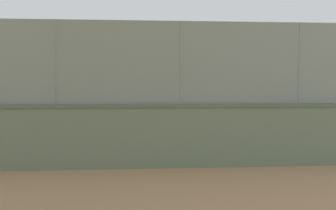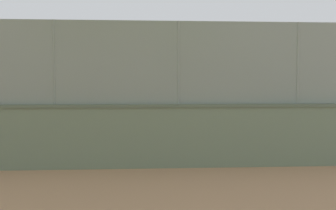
{
  "view_description": "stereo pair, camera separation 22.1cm",
  "coord_description": "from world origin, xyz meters",
  "px_view_note": "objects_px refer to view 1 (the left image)",
  "views": [
    {
      "loc": [
        1.27,
        19.05,
        2.16
      ],
      "look_at": [
        0.28,
        4.25,
        1.36
      ],
      "focal_mm": 41.32,
      "sensor_mm": 36.0,
      "label": 1
    },
    {
      "loc": [
        1.05,
        19.06,
        2.16
      ],
      "look_at": [
        0.28,
        4.25,
        1.36
      ],
      "focal_mm": 41.32,
      "sensor_mm": 36.0,
      "label": 2
    }
  ],
  "objects_px": {
    "player_foreground_swinging": "(251,107)",
    "sports_ball": "(158,135)",
    "player_near_wall_returning": "(181,111)",
    "player_crossing_court": "(93,109)"
  },
  "relations": [
    {
      "from": "player_crossing_court",
      "to": "sports_ball",
      "type": "bearing_deg",
      "value": 132.19
    },
    {
      "from": "player_crossing_court",
      "to": "sports_ball",
      "type": "xyz_separation_m",
      "value": [
        -3.02,
        3.33,
        -0.85
      ]
    },
    {
      "from": "player_foreground_swinging",
      "to": "sports_ball",
      "type": "xyz_separation_m",
      "value": [
        5.0,
        3.95,
        -0.89
      ]
    },
    {
      "from": "player_foreground_swinging",
      "to": "sports_ball",
      "type": "bearing_deg",
      "value": 38.31
    },
    {
      "from": "player_near_wall_returning",
      "to": "player_crossing_court",
      "type": "xyz_separation_m",
      "value": [
        4.18,
        -1.54,
        0.0
      ]
    },
    {
      "from": "player_near_wall_returning",
      "to": "sports_ball",
      "type": "xyz_separation_m",
      "value": [
        1.16,
        1.79,
        -0.85
      ]
    },
    {
      "from": "player_foreground_swinging",
      "to": "player_crossing_court",
      "type": "bearing_deg",
      "value": 4.43
    },
    {
      "from": "player_foreground_swinging",
      "to": "sports_ball",
      "type": "height_order",
      "value": "player_foreground_swinging"
    },
    {
      "from": "player_crossing_court",
      "to": "player_near_wall_returning",
      "type": "bearing_deg",
      "value": 159.73
    },
    {
      "from": "player_near_wall_returning",
      "to": "player_foreground_swinging",
      "type": "bearing_deg",
      "value": -150.56
    }
  ]
}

